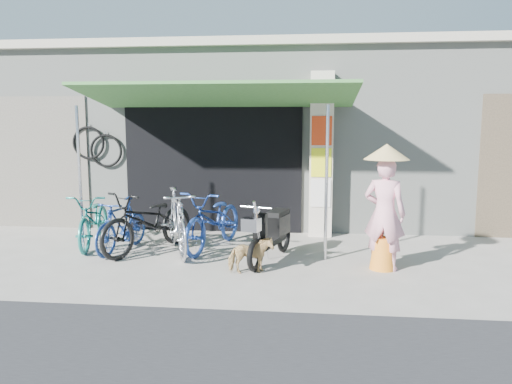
# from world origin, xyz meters

# --- Properties ---
(ground) EXTENTS (80.00, 80.00, 0.00)m
(ground) POSITION_xyz_m (0.00, 0.00, 0.00)
(ground) COLOR #9B958C
(ground) RESTS_ON ground
(bicycle_shop) EXTENTS (12.30, 5.30, 3.66)m
(bicycle_shop) POSITION_xyz_m (-0.00, 5.09, 1.83)
(bicycle_shop) COLOR #9A9F97
(bicycle_shop) RESTS_ON ground
(shop_pillar) EXTENTS (0.42, 0.44, 3.00)m
(shop_pillar) POSITION_xyz_m (0.85, 2.45, 1.50)
(shop_pillar) COLOR beige
(shop_pillar) RESTS_ON ground
(awning) EXTENTS (4.60, 1.88, 2.72)m
(awning) POSITION_xyz_m (-0.90, 1.63, 2.51)
(awning) COLOR #366E31
(awning) RESTS_ON ground
(neighbour_left) EXTENTS (2.60, 0.06, 2.60)m
(neighbour_left) POSITION_xyz_m (-5.00, 2.59, 1.30)
(neighbour_left) COLOR #6B665B
(neighbour_left) RESTS_ON ground
(bike_teal) EXTENTS (0.90, 1.83, 0.92)m
(bike_teal) POSITION_xyz_m (-2.99, 1.20, 0.46)
(bike_teal) COLOR #19726A
(bike_teal) RESTS_ON ground
(bike_blue) EXTENTS (0.70, 1.52, 0.88)m
(bike_blue) POSITION_xyz_m (-2.39, 0.88, 0.44)
(bike_blue) COLOR navy
(bike_blue) RESTS_ON ground
(bike_black) EXTENTS (1.52, 2.03, 1.02)m
(bike_black) POSITION_xyz_m (-1.94, 0.91, 0.51)
(bike_black) COLOR black
(bike_black) RESTS_ON ground
(bike_silver) EXTENTS (1.14, 1.79, 1.05)m
(bike_silver) POSITION_xyz_m (-1.46, 0.86, 0.52)
(bike_silver) COLOR #BCBCC1
(bike_silver) RESTS_ON ground
(bike_navy) EXTENTS (1.15, 2.02, 1.01)m
(bike_navy) POSITION_xyz_m (-0.92, 1.20, 0.50)
(bike_navy) COLOR #22429C
(bike_navy) RESTS_ON ground
(street_dog) EXTENTS (0.67, 0.45, 0.52)m
(street_dog) POSITION_xyz_m (-0.16, -0.08, 0.26)
(street_dog) COLOR #9B7452
(street_dog) RESTS_ON ground
(moped) EXTENTS (0.68, 1.61, 0.94)m
(moped) POSITION_xyz_m (0.08, 0.60, 0.43)
(moped) COLOR black
(moped) RESTS_ON ground
(nun) EXTENTS (0.69, 0.64, 1.80)m
(nun) POSITION_xyz_m (1.71, 0.33, 0.89)
(nun) COLOR pink
(nun) RESTS_ON ground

